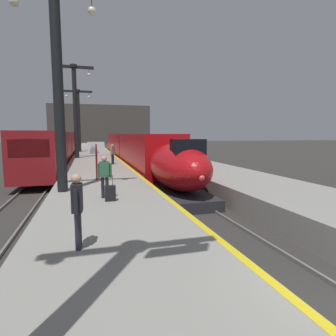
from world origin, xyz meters
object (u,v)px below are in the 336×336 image
station_column_far (75,103)px  departure_info_board (96,153)px  highspeed_train_main (134,150)px  passenger_mid_platform (113,153)px  rolling_suitcase (110,193)px  station_column_mid (57,69)px  passenger_near_edge (105,174)px  passenger_far_waiting (77,205)px  station_column_distant (78,114)px  regional_train_adjacent (59,146)px

station_column_far → departure_info_board: size_ratio=4.54×
highspeed_train_main → passenger_mid_platform: highspeed_train_main is taller
rolling_suitcase → passenger_mid_platform: bearing=84.8°
station_column_mid → station_column_far: bearing=90.0°
station_column_mid → passenger_mid_platform: bearing=73.8°
highspeed_train_main → passenger_near_edge: highspeed_train_main is taller
passenger_far_waiting → station_column_distant: bearing=91.4°
departure_info_board → passenger_far_waiting: bearing=-94.2°
station_column_far → passenger_far_waiting: bearing=-88.0°
passenger_far_waiting → departure_info_board: bearing=85.8°
regional_train_adjacent → passenger_near_edge: regional_train_adjacent is taller
regional_train_adjacent → passenger_far_waiting: regional_train_adjacent is taller
departure_info_board → rolling_suitcase: bearing=-86.3°
highspeed_train_main → station_column_distant: station_column_distant is taller
highspeed_train_main → departure_info_board: highspeed_train_main is taller
regional_train_adjacent → station_column_distant: (2.20, 5.99, 4.20)m
station_column_distant → departure_info_board: bearing=-86.6°
passenger_near_edge → passenger_far_waiting: size_ratio=1.00×
passenger_near_edge → rolling_suitcase: (0.16, -0.56, -0.69)m
highspeed_train_main → regional_train_adjacent: regional_train_adjacent is taller
station_column_far → station_column_distant: station_column_far is taller
station_column_distant → passenger_far_waiting: bearing=-88.6°
passenger_near_edge → highspeed_train_main: bearing=77.3°
station_column_far → passenger_mid_platform: size_ratio=5.69×
regional_train_adjacent → station_column_far: bearing=-66.0°
rolling_suitcase → departure_info_board: 5.26m
regional_train_adjacent → passenger_far_waiting: 30.03m
station_column_mid → passenger_near_edge: bearing=-46.7°
rolling_suitcase → station_column_far: bearing=95.3°
rolling_suitcase → departure_info_board: departure_info_board is taller
station_column_distant → passenger_mid_platform: bearing=-80.4°
station_column_mid → rolling_suitcase: (1.90, -2.42, -4.97)m
passenger_mid_platform → passenger_far_waiting: 17.62m
station_column_mid → departure_info_board: (1.57, 2.70, -3.77)m
station_column_mid → rolling_suitcase: station_column_mid is taller
station_column_mid → departure_info_board: 4.89m
station_column_far → station_column_distant: 10.94m
regional_train_adjacent → station_column_distant: size_ratio=4.20×
passenger_near_edge → rolling_suitcase: passenger_near_edge is taller
station_column_far → passenger_mid_platform: station_column_far is taller
passenger_mid_platform → departure_info_board: (-1.54, -8.01, 0.52)m
regional_train_adjacent → rolling_suitcase: regional_train_adjacent is taller
station_column_far → passenger_mid_platform: bearing=-67.4°
station_column_mid → departure_info_board: station_column_mid is taller
station_column_far → departure_info_board: (1.57, -15.47, -4.25)m
station_column_mid → station_column_distant: (0.00, 29.10, -0.00)m
rolling_suitcase → departure_info_board: size_ratio=0.46×
regional_train_adjacent → departure_info_board: 20.76m
regional_train_adjacent → station_column_mid: station_column_mid is taller
regional_train_adjacent → rolling_suitcase: (4.10, -25.52, -0.77)m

